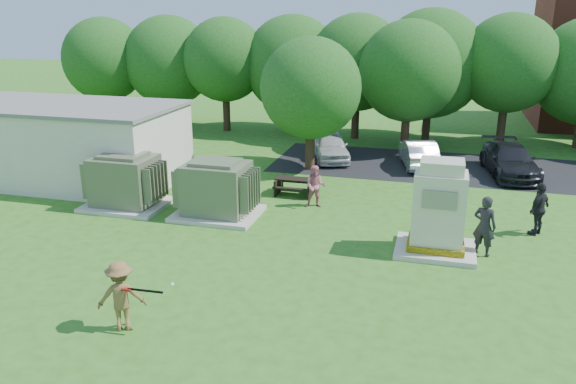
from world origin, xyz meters
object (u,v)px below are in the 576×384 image
(person_walking_right, at_px, (539,209))
(car_dark, at_px, (510,160))
(transformer_right, at_px, (217,190))
(person_by_generator, at_px, (484,226))
(generator_cabinet, at_px, (438,213))
(batter, at_px, (121,296))
(person_at_picnic, at_px, (316,186))
(transformer_left, at_px, (125,182))
(car_silver_a, at_px, (418,153))
(picnic_table, at_px, (295,184))
(car_white, at_px, (330,146))

(person_walking_right, distance_m, car_dark, 7.28)
(transformer_right, bearing_deg, person_by_generator, -6.68)
(transformer_right, xyz_separation_m, generator_cabinet, (7.73, -1.22, 0.32))
(batter, distance_m, person_walking_right, 13.49)
(person_by_generator, bearing_deg, person_at_picnic, -4.75)
(transformer_left, bearing_deg, car_dark, 30.27)
(person_by_generator, xyz_separation_m, person_at_picnic, (-5.89, 2.94, -0.13))
(person_by_generator, relative_size, person_walking_right, 1.05)
(car_dark, bearing_deg, person_by_generator, -108.93)
(car_silver_a, bearing_deg, transformer_right, 40.43)
(transformer_left, xyz_separation_m, picnic_table, (5.80, 3.11, -0.54))
(generator_cabinet, relative_size, car_white, 0.74)
(batter, relative_size, person_by_generator, 0.90)
(car_white, height_order, car_silver_a, car_white)
(batter, bearing_deg, car_silver_a, -134.92)
(person_by_generator, bearing_deg, car_silver_a, -54.38)
(car_white, bearing_deg, person_by_generator, -74.79)
(person_at_picnic, bearing_deg, person_by_generator, -36.81)
(generator_cabinet, relative_size, person_at_picnic, 1.81)
(car_dark, bearing_deg, car_silver_a, 164.32)
(picnic_table, bearing_deg, car_silver_a, 51.62)
(batter, distance_m, car_silver_a, 17.60)
(picnic_table, relative_size, person_by_generator, 0.84)
(person_by_generator, xyz_separation_m, car_silver_a, (-2.44, 9.95, -0.30))
(person_walking_right, xyz_separation_m, car_dark, (-0.22, 7.27, -0.22))
(batter, relative_size, person_walking_right, 0.95)
(person_by_generator, distance_m, car_dark, 9.63)
(picnic_table, distance_m, person_walking_right, 9.08)
(car_silver_a, bearing_deg, picnic_table, 38.95)
(person_at_picnic, distance_m, person_walking_right, 7.76)
(batter, bearing_deg, car_dark, -147.05)
(transformer_left, relative_size, car_dark, 0.64)
(transformer_right, height_order, car_white, transformer_right)
(batter, bearing_deg, car_white, -120.80)
(generator_cabinet, distance_m, person_by_generator, 1.43)
(car_white, distance_m, car_dark, 8.38)
(generator_cabinet, relative_size, batter, 1.72)
(transformer_right, xyz_separation_m, person_at_picnic, (3.23, 1.88, -0.16))
(batter, distance_m, car_dark, 18.95)
(transformer_left, relative_size, person_at_picnic, 1.85)
(person_walking_right, bearing_deg, transformer_right, -47.45)
(batter, relative_size, car_silver_a, 0.44)
(transformer_left, relative_size, batter, 1.75)
(generator_cabinet, distance_m, car_dark, 10.11)
(transformer_left, relative_size, generator_cabinet, 1.02)
(transformer_right, distance_m, generator_cabinet, 7.83)
(picnic_table, distance_m, person_at_picnic, 1.72)
(transformer_left, distance_m, car_white, 10.87)
(picnic_table, bearing_deg, person_walking_right, -12.49)
(transformer_right, xyz_separation_m, person_by_generator, (9.11, -1.07, -0.02))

